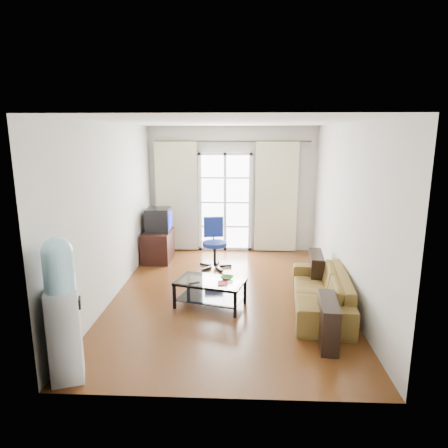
# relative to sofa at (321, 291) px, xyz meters

# --- Properties ---
(floor) EXTENTS (5.20, 5.20, 0.00)m
(floor) POSITION_rel_sofa_xyz_m (-1.38, 0.49, -0.28)
(floor) COLOR #5D3416
(floor) RESTS_ON ground
(ceiling) EXTENTS (5.20, 5.20, 0.00)m
(ceiling) POSITION_rel_sofa_xyz_m (-1.38, 0.49, 2.42)
(ceiling) COLOR white
(ceiling) RESTS_ON wall_back
(wall_back) EXTENTS (3.60, 0.02, 2.70)m
(wall_back) POSITION_rel_sofa_xyz_m (-1.38, 3.09, 1.07)
(wall_back) COLOR beige
(wall_back) RESTS_ON floor
(wall_front) EXTENTS (3.60, 0.02, 2.70)m
(wall_front) POSITION_rel_sofa_xyz_m (-1.38, -2.11, 1.07)
(wall_front) COLOR beige
(wall_front) RESTS_ON floor
(wall_left) EXTENTS (0.02, 5.20, 2.70)m
(wall_left) POSITION_rel_sofa_xyz_m (-3.18, 0.49, 1.07)
(wall_left) COLOR beige
(wall_left) RESTS_ON floor
(wall_right) EXTENTS (0.02, 5.20, 2.70)m
(wall_right) POSITION_rel_sofa_xyz_m (0.42, 0.49, 1.07)
(wall_right) COLOR beige
(wall_right) RESTS_ON floor
(french_door) EXTENTS (1.16, 0.06, 2.15)m
(french_door) POSITION_rel_sofa_xyz_m (-1.53, 3.04, 0.79)
(french_door) COLOR white
(french_door) RESTS_ON wall_back
(curtain_rod) EXTENTS (3.30, 0.04, 0.04)m
(curtain_rod) POSITION_rel_sofa_xyz_m (-1.38, 2.99, 2.10)
(curtain_rod) COLOR #4C3F2D
(curtain_rod) RESTS_ON wall_back
(curtain_left) EXTENTS (0.90, 0.07, 2.35)m
(curtain_left) POSITION_rel_sofa_xyz_m (-2.58, 2.97, 0.92)
(curtain_left) COLOR beige
(curtain_left) RESTS_ON curtain_rod
(curtain_right) EXTENTS (0.90, 0.07, 2.35)m
(curtain_right) POSITION_rel_sofa_xyz_m (-0.43, 2.97, 0.92)
(curtain_right) COLOR beige
(curtain_right) RESTS_ON curtain_rod
(radiator) EXTENTS (0.64, 0.12, 0.64)m
(radiator) POSITION_rel_sofa_xyz_m (-0.58, 2.99, 0.05)
(radiator) COLOR #959698
(radiator) RESTS_ON floor
(sofa) EXTENTS (2.09, 1.15, 0.57)m
(sofa) POSITION_rel_sofa_xyz_m (0.00, 0.00, 0.00)
(sofa) COLOR olive
(sofa) RESTS_ON floor
(coffee_table) EXTENTS (1.12, 0.83, 0.41)m
(coffee_table) POSITION_rel_sofa_xyz_m (-1.63, 0.04, -0.02)
(coffee_table) COLOR silver
(coffee_table) RESTS_ON floor
(bowl) EXTENTS (0.26, 0.26, 0.05)m
(bowl) POSITION_rel_sofa_xyz_m (-1.38, 0.10, 0.15)
(bowl) COLOR #389B54
(bowl) RESTS_ON coffee_table
(book) EXTENTS (0.16, 0.21, 0.02)m
(book) POSITION_rel_sofa_xyz_m (-1.51, -0.09, 0.13)
(book) COLOR #9E2513
(book) RESTS_ON coffee_table
(remote) EXTENTS (0.17, 0.10, 0.02)m
(remote) POSITION_rel_sofa_xyz_m (-1.85, -0.08, 0.13)
(remote) COLOR black
(remote) RESTS_ON coffee_table
(tv_stand) EXTENTS (0.55, 0.83, 0.60)m
(tv_stand) POSITION_rel_sofa_xyz_m (-2.87, 2.24, 0.02)
(tv_stand) COLOR black
(tv_stand) RESTS_ON floor
(crt_tv) EXTENTS (0.53, 0.52, 0.47)m
(crt_tv) POSITION_rel_sofa_xyz_m (-2.87, 2.30, 0.55)
(crt_tv) COLOR black
(crt_tv) RESTS_ON tv_stand
(task_chair) EXTENTS (0.76, 0.76, 0.96)m
(task_chair) POSITION_rel_sofa_xyz_m (-1.69, 1.84, 0.00)
(task_chair) COLOR black
(task_chair) RESTS_ON floor
(water_cooler) EXTENTS (0.40, 0.40, 1.55)m
(water_cooler) POSITION_rel_sofa_xyz_m (-2.98, -1.86, 0.53)
(water_cooler) COLOR silver
(water_cooler) RESTS_ON floor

